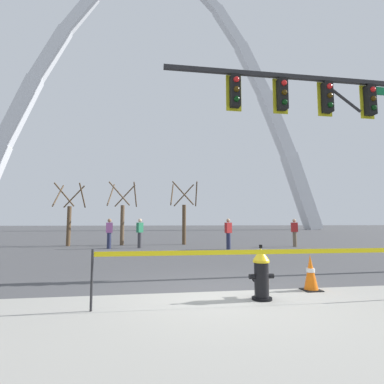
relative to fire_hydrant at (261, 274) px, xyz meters
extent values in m
plane|color=#474749|center=(-0.64, 0.44, -0.47)|extent=(240.00, 240.00, 0.00)
cylinder|color=black|center=(0.00, -0.01, -0.44)|extent=(0.36, 0.36, 0.05)
cylinder|color=black|center=(0.00, -0.01, -0.11)|extent=(0.26, 0.26, 0.62)
cylinder|color=gold|center=(0.00, -0.01, 0.22)|extent=(0.30, 0.30, 0.04)
cone|color=gold|center=(0.00, -0.01, 0.35)|extent=(0.30, 0.30, 0.22)
cylinder|color=black|center=(0.00, -0.01, 0.49)|extent=(0.06, 0.06, 0.06)
cylinder|color=black|center=(-0.18, -0.01, -0.04)|extent=(0.10, 0.09, 0.09)
cylinder|color=black|center=(0.18, -0.01, -0.04)|extent=(0.10, 0.09, 0.09)
cylinder|color=black|center=(0.00, 0.19, -0.14)|extent=(0.13, 0.14, 0.13)
cylinder|color=black|center=(0.00, 0.27, -0.14)|extent=(0.15, 0.03, 0.15)
cylinder|color=#232326|center=(-2.93, -0.28, 0.02)|extent=(0.04, 0.04, 0.97)
cube|color=yellow|center=(-0.19, -0.32, 0.42)|extent=(5.48, 0.08, 0.08)
cube|color=black|center=(1.28, 0.54, -0.45)|extent=(0.36, 0.36, 0.03)
cone|color=orange|center=(1.28, 0.54, -0.09)|extent=(0.28, 0.28, 0.70)
cylinder|color=white|center=(1.28, 0.54, -0.05)|extent=(0.17, 0.17, 0.08)
cube|color=#232326|center=(2.11, 2.45, 5.13)|extent=(7.60, 0.12, 0.12)
cylinder|color=#232326|center=(3.63, 2.45, 4.58)|extent=(1.11, 0.08, 0.81)
cube|color=black|center=(4.51, 2.45, 4.58)|extent=(0.26, 0.24, 0.90)
cube|color=gold|center=(4.51, 2.59, 4.58)|extent=(0.44, 0.03, 1.04)
sphere|color=red|center=(4.51, 2.32, 4.86)|extent=(0.16, 0.16, 0.16)
sphere|color=#392706|center=(4.51, 2.32, 4.58)|extent=(0.16, 0.16, 0.16)
sphere|color=black|center=(4.51, 2.32, 4.30)|extent=(0.16, 0.16, 0.16)
cube|color=black|center=(3.11, 2.45, 4.58)|extent=(0.26, 0.24, 0.90)
cube|color=gold|center=(3.11, 2.59, 4.58)|extent=(0.44, 0.03, 1.04)
sphere|color=red|center=(3.11, 2.32, 4.86)|extent=(0.16, 0.16, 0.16)
sphere|color=#392706|center=(3.11, 2.32, 4.58)|extent=(0.16, 0.16, 0.16)
sphere|color=black|center=(3.11, 2.32, 4.30)|extent=(0.16, 0.16, 0.16)
cube|color=black|center=(1.71, 2.45, 4.58)|extent=(0.26, 0.24, 0.90)
cube|color=gold|center=(1.71, 2.59, 4.58)|extent=(0.44, 0.03, 1.04)
sphere|color=red|center=(1.71, 2.32, 4.86)|extent=(0.16, 0.16, 0.16)
sphere|color=#392706|center=(1.71, 2.32, 4.58)|extent=(0.16, 0.16, 0.16)
sphere|color=black|center=(1.71, 2.32, 4.30)|extent=(0.16, 0.16, 0.16)
cube|color=black|center=(0.31, 2.45, 4.58)|extent=(0.26, 0.24, 0.90)
cube|color=gold|center=(0.31, 2.59, 4.58)|extent=(0.44, 0.03, 1.04)
sphere|color=red|center=(0.31, 2.32, 4.86)|extent=(0.16, 0.16, 0.16)
sphere|color=#392706|center=(0.31, 2.32, 4.58)|extent=(0.16, 0.16, 0.16)
sphere|color=black|center=(0.31, 2.32, 4.30)|extent=(0.16, 0.16, 0.16)
cube|color=silver|center=(-23.47, 47.14, 19.39)|extent=(6.68, 2.23, 12.59)
cube|color=silver|center=(-18.91, 47.14, 29.91)|extent=(6.42, 2.02, 10.32)
cube|color=silver|center=(-14.34, 47.14, 38.08)|extent=(6.13, 1.80, 8.08)
cube|color=silver|center=(13.06, 47.14, 38.08)|extent=(6.13, 1.80, 8.08)
cube|color=silver|center=(17.62, 47.14, 29.91)|extent=(6.42, 2.02, 10.32)
cube|color=silver|center=(22.19, 47.14, 19.39)|extent=(6.68, 2.23, 12.59)
cube|color=silver|center=(26.75, 47.14, 6.54)|extent=(6.93, 2.45, 14.87)
cylinder|color=brown|center=(-6.62, 13.40, 0.71)|extent=(0.24, 0.24, 2.35)
cylinder|color=brown|center=(-7.33, 13.54, 2.52)|extent=(0.33, 1.27, 1.41)
cylinder|color=brown|center=(-5.89, 13.33, 2.52)|extent=(0.21, 1.28, 1.41)
cylinder|color=brown|center=(-6.55, 14.13, 2.52)|extent=(1.28, 0.21, 1.41)
cylinder|color=brown|center=(-6.78, 12.69, 2.52)|extent=(1.27, 0.36, 1.41)
cylinder|color=brown|center=(-3.55, 13.67, 0.76)|extent=(0.24, 0.24, 2.44)
cylinder|color=brown|center=(-4.29, 13.82, 2.64)|extent=(0.34, 1.32, 1.47)
cylinder|color=brown|center=(-2.79, 13.59, 2.64)|extent=(0.21, 1.33, 1.47)
cylinder|color=brown|center=(-3.47, 14.42, 2.64)|extent=(1.33, 0.21, 1.47)
cylinder|color=brown|center=(-3.71, 12.92, 2.64)|extent=(1.32, 0.37, 1.47)
cylinder|color=brown|center=(0.28, 13.61, 0.78)|extent=(0.24, 0.24, 2.50)
cylinder|color=brown|center=(-0.48, 13.76, 2.71)|extent=(0.35, 1.35, 1.50)
cylinder|color=brown|center=(1.06, 13.53, 2.71)|extent=(0.21, 1.36, 1.50)
cylinder|color=brown|center=(0.36, 14.39, 2.71)|extent=(1.36, 0.21, 1.50)
cylinder|color=brown|center=(0.12, 12.85, 2.71)|extent=(1.35, 0.37, 1.50)
cylinder|color=#232847|center=(-4.03, 11.22, -0.05)|extent=(0.22, 0.22, 0.84)
cube|color=#995193|center=(-4.03, 11.22, 0.64)|extent=(0.36, 0.24, 0.54)
sphere|color=#936B4C|center=(-4.03, 11.22, 1.02)|extent=(0.20, 0.20, 0.20)
cylinder|color=#232847|center=(2.14, 9.91, -0.05)|extent=(0.22, 0.22, 0.84)
cube|color=#B22323|center=(2.14, 9.91, 0.64)|extent=(0.39, 0.33, 0.54)
sphere|color=tan|center=(2.14, 9.91, 1.02)|extent=(0.20, 0.20, 0.20)
cylinder|color=brown|center=(6.36, 10.95, -0.05)|extent=(0.22, 0.22, 0.84)
cube|color=#B22323|center=(6.36, 10.95, 0.64)|extent=(0.35, 0.22, 0.54)
sphere|color=tan|center=(6.36, 10.95, 1.02)|extent=(0.20, 0.20, 0.20)
cylinder|color=#38383D|center=(-2.43, 11.44, -0.05)|extent=(0.22, 0.22, 0.84)
cube|color=#23754C|center=(-2.43, 11.44, 0.64)|extent=(0.39, 0.38, 0.54)
sphere|color=beige|center=(-2.43, 11.44, 1.02)|extent=(0.20, 0.20, 0.20)
camera|label=1|loc=(-2.09, -5.33, 0.94)|focal=28.07mm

